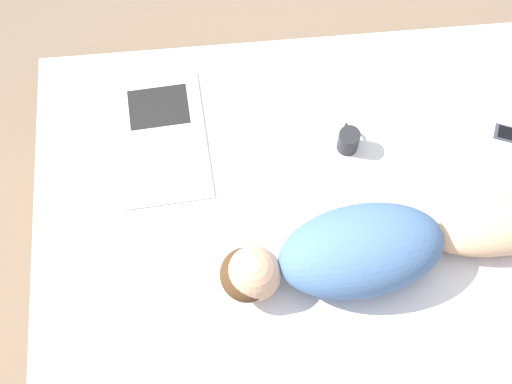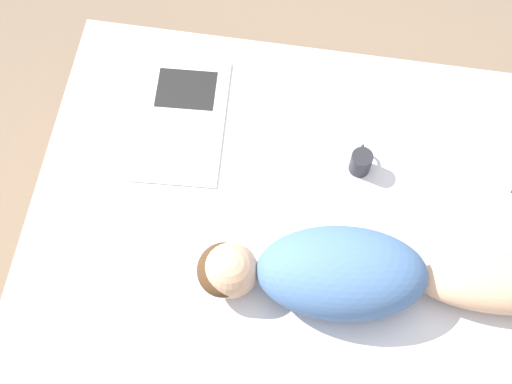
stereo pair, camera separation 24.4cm
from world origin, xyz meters
The scene contains 5 objects.
ground_plane centered at (0.00, 0.00, 0.00)m, with size 12.00×12.00×0.00m, color #7A6651.
bed centered at (0.00, 0.00, 0.27)m, with size 1.52×2.14×0.56m.
person centered at (-0.18, -0.16, 0.66)m, with size 0.38×1.35×0.23m.
open_magazine centered at (0.34, 0.58, 0.56)m, with size 0.54×0.35×0.01m.
coffee_mug centered at (0.25, -0.08, 0.61)m, with size 0.11×0.08×0.09m.
Camera 1 is at (-0.92, 0.36, 2.84)m, focal length 50.00 mm.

